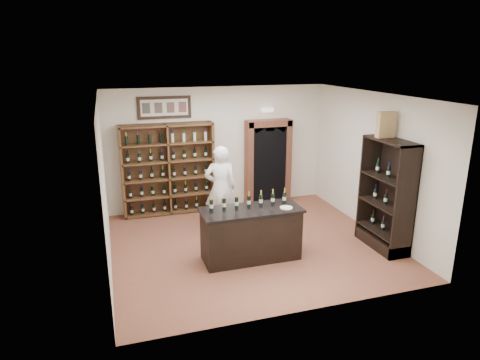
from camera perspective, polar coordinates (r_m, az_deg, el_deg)
name	(u,v)px	position (r m, az deg, el deg)	size (l,w,h in m)	color
floor	(251,244)	(8.88, 1.41, -8.51)	(5.50, 5.50, 0.00)	brown
ceiling	(252,96)	(8.08, 1.57, 11.14)	(5.50, 5.50, 0.00)	white
wall_back	(219,148)	(10.68, -2.86, 4.30)	(5.50, 0.04, 3.00)	silver
wall_left	(104,186)	(7.94, -17.65, -0.80)	(0.04, 5.00, 3.00)	silver
wall_right	(373,163)	(9.58, 17.26, 2.14)	(0.04, 5.00, 3.00)	silver
wine_shelf	(168,169)	(10.37, -9.56, 1.45)	(2.20, 0.38, 2.20)	#533D1C
framed_picture	(164,107)	(10.24, -10.06, 9.50)	(1.25, 0.04, 0.52)	black
arched_doorway	(268,160)	(10.98, 3.72, 2.69)	(1.17, 0.35, 2.17)	black
emergency_light	(267,110)	(10.83, 3.67, 9.29)	(0.30, 0.10, 0.10)	white
tasting_counter	(251,234)	(8.10, 1.46, -7.24)	(1.88, 0.78, 1.00)	black
counter_bottle_0	(211,205)	(7.80, -3.84, -3.37)	(0.07, 0.07, 0.30)	black
counter_bottle_1	(224,204)	(7.86, -2.13, -3.19)	(0.07, 0.07, 0.30)	black
counter_bottle_2	(237,203)	(7.92, -0.46, -3.02)	(0.07, 0.07, 0.30)	black
counter_bottle_3	(249,201)	(7.99, 1.19, -2.85)	(0.07, 0.07, 0.30)	black
counter_bottle_4	(261,200)	(8.07, 2.81, -2.68)	(0.07, 0.07, 0.30)	black
counter_bottle_5	(273,199)	(8.15, 4.40, -2.50)	(0.07, 0.07, 0.30)	black
counter_bottle_6	(284,197)	(8.24, 5.95, -2.34)	(0.07, 0.07, 0.30)	black
side_cabinet	(386,211)	(8.97, 18.88, -3.97)	(0.48, 1.20, 2.20)	black
shopkeeper	(221,188)	(9.31, -2.62, -1.09)	(0.69, 0.45, 1.89)	white
plate	(286,208)	(7.99, 6.18, -3.69)	(0.24, 0.24, 0.02)	beige
wine_crate	(386,125)	(8.71, 18.86, 6.99)	(0.35, 0.14, 0.49)	tan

